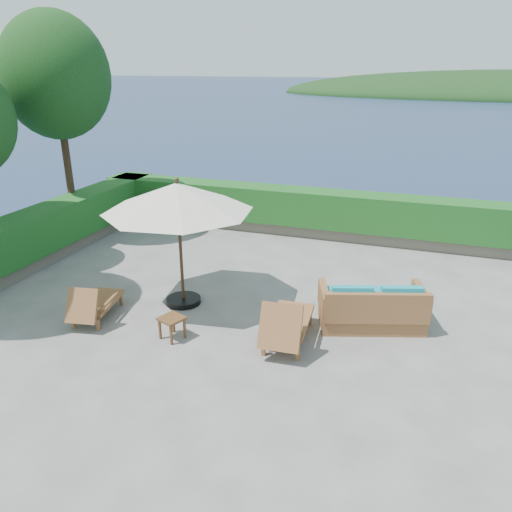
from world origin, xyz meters
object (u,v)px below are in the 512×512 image
(patio_umbrella, at_px, (178,198))
(lounge_right, at_px, (287,323))
(side_table, at_px, (172,321))
(lounge_left, at_px, (94,303))
(wicker_loveseat, at_px, (372,309))

(patio_umbrella, bearing_deg, lounge_right, -19.23)
(lounge_right, distance_m, side_table, 2.08)
(lounge_left, xyz_separation_m, lounge_right, (3.81, 0.34, 0.07))
(lounge_right, bearing_deg, patio_umbrella, 156.88)
(lounge_left, relative_size, lounge_right, 0.86)
(lounge_right, relative_size, wicker_loveseat, 0.82)
(patio_umbrella, height_order, lounge_right, patio_umbrella)
(lounge_left, height_order, side_table, lounge_left)
(patio_umbrella, distance_m, wicker_loveseat, 4.31)
(side_table, relative_size, wicker_loveseat, 0.24)
(lounge_right, bearing_deg, lounge_left, -178.72)
(lounge_left, bearing_deg, side_table, -15.47)
(lounge_left, relative_size, side_table, 2.89)
(lounge_left, bearing_deg, wicker_loveseat, 5.60)
(lounge_right, bearing_deg, side_table, -169.81)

